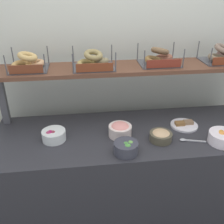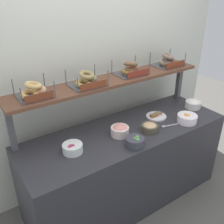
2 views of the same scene
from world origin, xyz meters
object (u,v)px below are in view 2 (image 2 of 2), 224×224
object	(u,v)px
bowl_fruit_salad	(187,118)
bagel_basket_everything	(87,80)
bowl_veggie_mix	(135,142)
bagel_basket_cinnamon_raisin	(131,69)
bowl_beet_salad	(72,148)
serving_plate_white	(156,116)
bagel_basket_poppy	(167,61)
bagel_basket_sesame	(34,91)
serving_spoon_near_plate	(167,126)
bowl_lox_spread	(120,130)
bowl_hummus	(150,127)
bowl_cream_cheese	(193,104)

from	to	relation	value
bowl_fruit_salad	bagel_basket_everything	distance (m)	1.07
bowl_veggie_mix	bagel_basket_cinnamon_raisin	xyz separation A→B (m)	(0.34, 0.52, 0.44)
bowl_beet_salad	bagel_basket_cinnamon_raisin	size ratio (longest dim) A/B	0.55
bagel_basket_everything	bagel_basket_cinnamon_raisin	size ratio (longest dim) A/B	1.01
serving_plate_white	bowl_veggie_mix	bearing A→B (deg)	-150.85
bowl_beet_salad	bowl_veggie_mix	world-z (taller)	bowl_veggie_mix
bagel_basket_cinnamon_raisin	bowl_fruit_salad	bearing A→B (deg)	-54.39
bagel_basket_everything	bowl_veggie_mix	bearing A→B (deg)	-71.06
bowl_beet_salad	bagel_basket_poppy	world-z (taller)	bagel_basket_poppy
bagel_basket_everything	bagel_basket_sesame	bearing A→B (deg)	177.52
serving_spoon_near_plate	bagel_basket_poppy	xyz separation A→B (m)	(0.39, 0.45, 0.47)
bowl_lox_spread	bagel_basket_everything	world-z (taller)	bagel_basket_everything
bowl_lox_spread	bagel_basket_cinnamon_raisin	distance (m)	0.63
serving_plate_white	bagel_basket_everything	xyz separation A→B (m)	(-0.68, 0.21, 0.47)
bowl_beet_salad	bowl_lox_spread	xyz separation A→B (m)	(0.48, -0.00, 0.01)
serving_plate_white	bagel_basket_poppy	bearing A→B (deg)	35.75
bowl_hummus	bagel_basket_cinnamon_raisin	distance (m)	0.60
bagel_basket_sesame	serving_plate_white	bearing A→B (deg)	-11.44
bagel_basket_cinnamon_raisin	bagel_basket_sesame	bearing A→B (deg)	-179.58
bowl_beet_salad	bowl_fruit_salad	world-z (taller)	bowl_fruit_salad
bowl_beet_salad	bowl_veggie_mix	distance (m)	0.53
bowl_cream_cheese	bowl_lox_spread	distance (m)	1.00
bowl_fruit_salad	bagel_basket_poppy	distance (m)	0.68
bagel_basket_cinnamon_raisin	bowl_veggie_mix	bearing A→B (deg)	-122.92
bagel_basket_sesame	bagel_basket_poppy	size ratio (longest dim) A/B	0.87
bowl_fruit_salad	bagel_basket_poppy	size ratio (longest dim) A/B	0.63
bowl_lox_spread	bagel_basket_cinnamon_raisin	world-z (taller)	bagel_basket_cinnamon_raisin
bowl_lox_spread	bagel_basket_poppy	distance (m)	1.01
bowl_hummus	bagel_basket_cinnamon_raisin	size ratio (longest dim) A/B	0.52
bowl_cream_cheese	serving_spoon_near_plate	bearing A→B (deg)	-165.27
bowl_hummus	bagel_basket_poppy	bearing A→B (deg)	35.47
bowl_hummus	bagel_basket_poppy	distance (m)	0.84
bowl_veggie_mix	bagel_basket_cinnamon_raisin	distance (m)	0.76
bowl_cream_cheese	bowl_beet_salad	world-z (taller)	bowl_cream_cheese
serving_spoon_near_plate	bagel_basket_sesame	world-z (taller)	bagel_basket_sesame
bowl_hummus	bowl_lox_spread	size ratio (longest dim) A/B	0.95
bowl_hummus	serving_spoon_near_plate	bearing A→B (deg)	-10.71
bagel_basket_everything	bowl_beet_salad	bearing A→B (deg)	-138.07
bowl_beet_salad	bagel_basket_everything	xyz separation A→B (m)	(0.31, 0.28, 0.44)
bowl_beet_salad	bowl_fruit_salad	xyz separation A→B (m)	(1.17, -0.18, 0.00)
bowl_veggie_mix	serving_plate_white	bearing A→B (deg)	29.15
bowl_hummus	serving_spoon_near_plate	size ratio (longest dim) A/B	0.90
bowl_beet_salad	bagel_basket_sesame	bearing A→B (deg)	117.55
bowl_lox_spread	bagel_basket_poppy	size ratio (longest dim) A/B	0.54
serving_spoon_near_plate	bagel_basket_sesame	xyz separation A→B (m)	(-1.10, 0.44, 0.47)
bowl_hummus	bagel_basket_poppy	world-z (taller)	bagel_basket_poppy
bowl_cream_cheese	bagel_basket_sesame	distance (m)	1.72
bowl_beet_salad	bowl_hummus	bearing A→B (deg)	-7.44
bowl_lox_spread	serving_plate_white	world-z (taller)	bowl_lox_spread
bowl_fruit_salad	bowl_lox_spread	distance (m)	0.72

